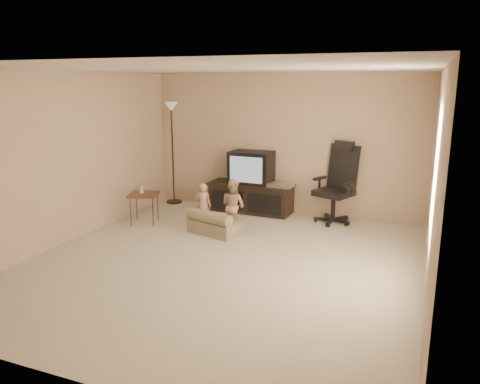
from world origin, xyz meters
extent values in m
plane|color=beige|center=(0.00, 0.00, 0.00)|extent=(5.50, 5.50, 0.00)
plane|color=silver|center=(0.00, 0.00, 2.50)|extent=(5.50, 5.50, 0.00)
plane|color=#CAAE8C|center=(0.00, 2.75, 1.25)|extent=(5.00, 0.00, 5.00)
plane|color=#CAAE8C|center=(0.00, -2.75, 1.25)|extent=(5.00, 0.00, 5.00)
plane|color=#CAAE8C|center=(-2.50, 0.00, 1.25)|extent=(0.00, 5.50, 5.50)
plane|color=#CAAE8C|center=(2.50, 0.00, 1.25)|extent=(0.00, 5.50, 5.50)
cube|color=black|center=(-0.53, 2.49, 0.24)|extent=(1.51, 0.58, 0.48)
cube|color=black|center=(-0.53, 2.49, 0.51)|extent=(1.55, 0.62, 0.04)
cube|color=black|center=(-0.89, 2.23, 0.25)|extent=(0.62, 0.04, 0.36)
cube|color=black|center=(-0.19, 2.21, 0.25)|extent=(0.62, 0.04, 0.36)
cube|color=black|center=(-0.53, 2.51, 0.83)|extent=(0.76, 0.55, 0.59)
cube|color=silver|center=(-0.54, 2.24, 0.83)|extent=(0.61, 0.03, 0.46)
cube|color=silver|center=(0.05, 2.42, 0.57)|extent=(0.44, 0.31, 0.06)
cylinder|color=black|center=(1.01, 2.35, 0.27)|extent=(0.08, 0.08, 0.44)
cube|color=black|center=(1.01, 2.35, 0.52)|extent=(0.71, 0.71, 0.10)
cube|color=black|center=(1.11, 2.59, 0.93)|extent=(0.56, 0.38, 0.77)
cube|color=black|center=(1.11, 2.59, 1.29)|extent=(0.34, 0.23, 0.17)
cube|color=black|center=(0.73, 2.46, 0.73)|extent=(0.19, 0.31, 0.04)
cube|color=black|center=(1.28, 2.24, 0.73)|extent=(0.19, 0.31, 0.04)
cube|color=brown|center=(-1.95, 1.14, 0.50)|extent=(0.59, 0.59, 0.03)
cylinder|color=black|center=(-2.06, 0.90, 0.25)|extent=(0.01, 0.01, 0.51)
cylinder|color=black|center=(-1.71, 1.02, 0.25)|extent=(0.01, 0.01, 0.51)
cylinder|color=black|center=(-2.19, 1.25, 0.25)|extent=(0.01, 0.01, 0.51)
cylinder|color=black|center=(-1.83, 1.37, 0.25)|extent=(0.01, 0.01, 0.51)
cylinder|color=silver|center=(-2.01, 1.16, 0.58)|extent=(0.07, 0.07, 0.13)
cone|color=#DBB68F|center=(-2.01, 1.16, 0.67)|extent=(0.05, 0.05, 0.05)
cylinder|color=black|center=(-2.18, 2.54, 0.02)|extent=(0.31, 0.31, 0.03)
cylinder|color=black|center=(-2.18, 2.54, 0.94)|extent=(0.03, 0.03, 1.86)
cone|color=beige|center=(-2.18, 2.54, 1.88)|extent=(0.26, 0.26, 0.17)
cube|color=tan|center=(-0.61, 1.09, 0.11)|extent=(0.90, 0.65, 0.21)
cylinder|color=tan|center=(-0.65, 0.95, 0.30)|extent=(0.82, 0.40, 0.20)
imported|color=tan|center=(-0.92, 1.28, 0.37)|extent=(0.32, 0.27, 0.75)
imported|color=tan|center=(-0.39, 1.29, 0.43)|extent=(0.47, 0.36, 0.86)
camera|label=1|loc=(2.39, -5.33, 2.36)|focal=35.00mm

